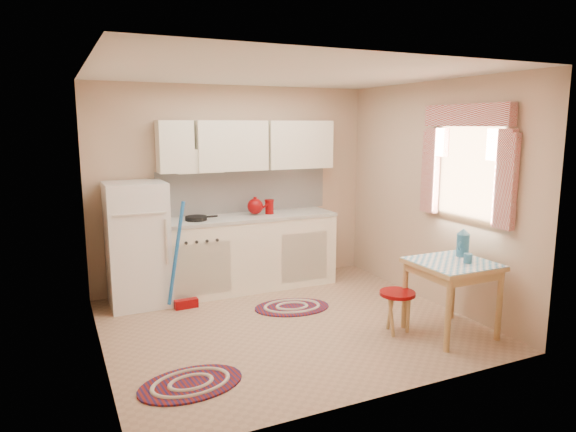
{
  "coord_description": "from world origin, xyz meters",
  "views": [
    {
      "loc": [
        -2.11,
        -4.54,
        2.02
      ],
      "look_at": [
        0.11,
        0.25,
        1.08
      ],
      "focal_mm": 32.0,
      "sensor_mm": 36.0,
      "label": 1
    }
  ],
  "objects_px": {
    "base_cabinets": "(245,254)",
    "table": "(451,298)",
    "stool": "(397,312)",
    "fridge": "(137,244)"
  },
  "relations": [
    {
      "from": "fridge",
      "to": "table",
      "type": "xyz_separation_m",
      "value": [
        2.62,
        -2.13,
        -0.34
      ]
    },
    {
      "from": "base_cabinets",
      "to": "table",
      "type": "relative_size",
      "value": 3.12
    },
    {
      "from": "base_cabinets",
      "to": "stool",
      "type": "height_order",
      "value": "base_cabinets"
    },
    {
      "from": "table",
      "to": "stool",
      "type": "relative_size",
      "value": 1.71
    },
    {
      "from": "stool",
      "to": "base_cabinets",
      "type": "bearing_deg",
      "value": 113.63
    },
    {
      "from": "stool",
      "to": "table",
      "type": "bearing_deg",
      "value": -26.6
    },
    {
      "from": "table",
      "to": "base_cabinets",
      "type": "bearing_deg",
      "value": 121.07
    },
    {
      "from": "fridge",
      "to": "base_cabinets",
      "type": "height_order",
      "value": "fridge"
    },
    {
      "from": "base_cabinets",
      "to": "table",
      "type": "xyz_separation_m",
      "value": [
        1.32,
        -2.18,
        -0.08
      ]
    },
    {
      "from": "fridge",
      "to": "stool",
      "type": "xyz_separation_m",
      "value": [
        2.15,
        -1.9,
        -0.49
      ]
    }
  ]
}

